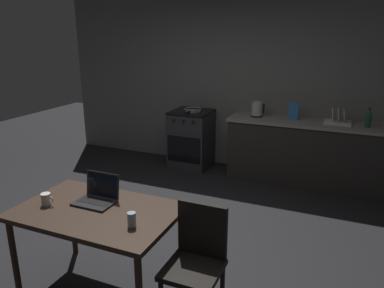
# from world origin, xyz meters

# --- Properties ---
(ground_plane) EXTENTS (12.00, 12.00, 0.00)m
(ground_plane) POSITION_xyz_m (0.00, 0.00, 0.00)
(ground_plane) COLOR black
(back_wall) EXTENTS (6.40, 0.10, 2.70)m
(back_wall) POSITION_xyz_m (0.30, 2.62, 1.35)
(back_wall) COLOR slate
(back_wall) RESTS_ON ground_plane
(kitchen_counter) EXTENTS (2.16, 0.64, 0.91)m
(kitchen_counter) POSITION_xyz_m (1.19, 2.27, 0.45)
(kitchen_counter) COLOR #282623
(kitchen_counter) RESTS_ON ground_plane
(stove_oven) EXTENTS (0.60, 0.62, 0.91)m
(stove_oven) POSITION_xyz_m (-0.55, 2.27, 0.45)
(stove_oven) COLOR #2D2D30
(stove_oven) RESTS_ON ground_plane
(dining_table) EXTENTS (1.28, 0.81, 0.74)m
(dining_table) POSITION_xyz_m (-0.05, -0.80, 0.67)
(dining_table) COLOR #332319
(dining_table) RESTS_ON ground_plane
(chair) EXTENTS (0.40, 0.40, 0.90)m
(chair) POSITION_xyz_m (0.80, -0.78, 0.52)
(chair) COLOR black
(chair) RESTS_ON ground_plane
(laptop) EXTENTS (0.32, 0.25, 0.23)m
(laptop) POSITION_xyz_m (-0.13, -0.69, 0.79)
(laptop) COLOR #232326
(laptop) RESTS_ON dining_table
(electric_kettle) EXTENTS (0.19, 0.17, 0.22)m
(electric_kettle) POSITION_xyz_m (0.48, 2.27, 1.01)
(electric_kettle) COLOR black
(electric_kettle) RESTS_ON kitchen_counter
(bottle) EXTENTS (0.07, 0.07, 0.25)m
(bottle) POSITION_xyz_m (1.94, 2.22, 1.02)
(bottle) COLOR #19592D
(bottle) RESTS_ON kitchen_counter
(frying_pan) EXTENTS (0.27, 0.44, 0.05)m
(frying_pan) POSITION_xyz_m (-0.52, 2.24, 0.93)
(frying_pan) COLOR gray
(frying_pan) RESTS_ON stove_oven
(coffee_mug) EXTENTS (0.12, 0.08, 0.10)m
(coffee_mug) POSITION_xyz_m (-0.47, -0.89, 0.79)
(coffee_mug) COLOR silver
(coffee_mug) RESTS_ON dining_table
(drinking_glass) EXTENTS (0.06, 0.06, 0.11)m
(drinking_glass) POSITION_xyz_m (0.36, -0.92, 0.80)
(drinking_glass) COLOR #99B7C6
(drinking_glass) RESTS_ON dining_table
(cereal_box) EXTENTS (0.13, 0.05, 0.24)m
(cereal_box) POSITION_xyz_m (0.99, 2.29, 1.03)
(cereal_box) COLOR #3372B2
(cereal_box) RESTS_ON kitchen_counter
(dish_rack) EXTENTS (0.34, 0.26, 0.21)m
(dish_rack) POSITION_xyz_m (1.58, 2.27, 0.95)
(dish_rack) COLOR silver
(dish_rack) RESTS_ON kitchen_counter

